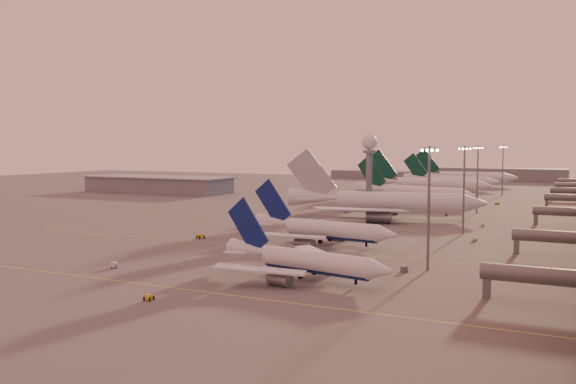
% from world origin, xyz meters
% --- Properties ---
extents(ground, '(700.00, 700.00, 0.00)m').
position_xyz_m(ground, '(0.00, 0.00, 0.00)').
color(ground, '#4E4B4B').
rests_on(ground, ground).
extents(taxiway_markings, '(180.00, 185.25, 0.02)m').
position_xyz_m(taxiway_markings, '(30.00, 56.00, 0.01)').
color(taxiway_markings, '#DECF4E').
rests_on(taxiway_markings, ground).
extents(hangar, '(82.00, 27.00, 8.50)m').
position_xyz_m(hangar, '(-120.00, 140.00, 4.32)').
color(hangar, slate).
rests_on(hangar, ground).
extents(radar_tower, '(6.40, 6.40, 31.10)m').
position_xyz_m(radar_tower, '(5.00, 120.00, 20.95)').
color(radar_tower, slate).
rests_on(radar_tower, ground).
extents(mast_a, '(3.60, 0.56, 25.00)m').
position_xyz_m(mast_a, '(58.00, 0.00, 13.74)').
color(mast_a, slate).
rests_on(mast_a, ground).
extents(mast_b, '(3.60, 0.56, 25.00)m').
position_xyz_m(mast_b, '(55.00, 55.00, 13.74)').
color(mast_b, slate).
rests_on(mast_b, ground).
extents(mast_c, '(3.60, 0.56, 25.00)m').
position_xyz_m(mast_c, '(50.00, 110.00, 13.74)').
color(mast_c, slate).
rests_on(mast_c, ground).
extents(mast_d, '(3.60, 0.56, 25.00)m').
position_xyz_m(mast_d, '(48.00, 200.00, 13.74)').
color(mast_d, slate).
rests_on(mast_d, ground).
extents(distant_horizon, '(165.00, 37.50, 9.00)m').
position_xyz_m(distant_horizon, '(2.62, 325.14, 3.89)').
color(distant_horizon, slate).
rests_on(distant_horizon, ground).
extents(narrowbody_near, '(37.23, 29.44, 14.67)m').
position_xyz_m(narrowbody_near, '(39.19, -18.40, 2.97)').
color(narrowbody_near, silver).
rests_on(narrowbody_near, ground).
extents(narrowbody_mid, '(41.33, 32.79, 16.19)m').
position_xyz_m(narrowbody_mid, '(26.55, 20.00, 3.28)').
color(narrowbody_mid, silver).
rests_on(narrowbody_mid, ground).
extents(widebody_white, '(67.73, 53.75, 24.08)m').
position_xyz_m(widebody_white, '(24.46, 80.17, 4.18)').
color(widebody_white, silver).
rests_on(widebody_white, ground).
extents(greentail_a, '(56.14, 44.66, 21.04)m').
position_xyz_m(greentail_a, '(20.30, 133.63, 3.72)').
color(greentail_a, silver).
rests_on(greentail_a, ground).
extents(greentail_b, '(63.65, 51.36, 23.11)m').
position_xyz_m(greentail_b, '(14.12, 183.76, 4.08)').
color(greentail_b, silver).
rests_on(greentail_b, ground).
extents(greentail_c, '(56.45, 45.24, 20.62)m').
position_xyz_m(greentail_c, '(16.28, 230.35, 3.64)').
color(greentail_c, silver).
rests_on(greentail_c, ground).
extents(greentail_d, '(63.71, 51.43, 23.14)m').
position_xyz_m(greentail_d, '(17.89, 266.74, 4.09)').
color(greentail_d, silver).
rests_on(greentail_d, ground).
extents(gsv_truck_a, '(6.23, 5.35, 2.46)m').
position_xyz_m(gsv_truck_a, '(0.22, -25.98, 1.26)').
color(gsv_truck_a, silver).
rests_on(gsv_truck_a, ground).
extents(gsv_tug_near, '(1.92, 3.08, 0.86)m').
position_xyz_m(gsv_tug_near, '(23.16, -43.83, 0.44)').
color(gsv_tug_near, gold).
rests_on(gsv_tug_near, ground).
extents(gsv_catering_a, '(5.54, 3.79, 4.17)m').
position_xyz_m(gsv_catering_a, '(54.39, -3.80, 2.08)').
color(gsv_catering_a, '#4E5153').
rests_on(gsv_catering_a, ground).
extents(gsv_tug_mid, '(4.67, 3.94, 1.15)m').
position_xyz_m(gsv_tug_mid, '(-6.71, 14.49, 0.59)').
color(gsv_tug_mid, gold).
rests_on(gsv_tug_mid, ground).
extents(gsv_truck_b, '(5.45, 2.62, 2.11)m').
position_xyz_m(gsv_truck_b, '(60.57, 42.73, 1.08)').
color(gsv_truck_b, silver).
rests_on(gsv_truck_b, ground).
extents(gsv_truck_c, '(4.56, 4.33, 1.87)m').
position_xyz_m(gsv_truck_c, '(-4.18, 57.46, 0.95)').
color(gsv_truck_c, silver).
rests_on(gsv_truck_c, ground).
extents(gsv_catering_b, '(4.88, 3.01, 3.72)m').
position_xyz_m(gsv_catering_b, '(57.80, 73.67, 1.86)').
color(gsv_catering_b, silver).
rests_on(gsv_catering_b, ground).
extents(gsv_tug_far, '(2.47, 3.74, 1.01)m').
position_xyz_m(gsv_tug_far, '(6.84, 90.62, 0.52)').
color(gsv_tug_far, silver).
rests_on(gsv_tug_far, ground).
extents(gsv_tug_hangar, '(3.67, 2.65, 0.95)m').
position_xyz_m(gsv_tug_hangar, '(52.21, 148.64, 0.49)').
color(gsv_tug_hangar, gold).
rests_on(gsv_tug_hangar, ground).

